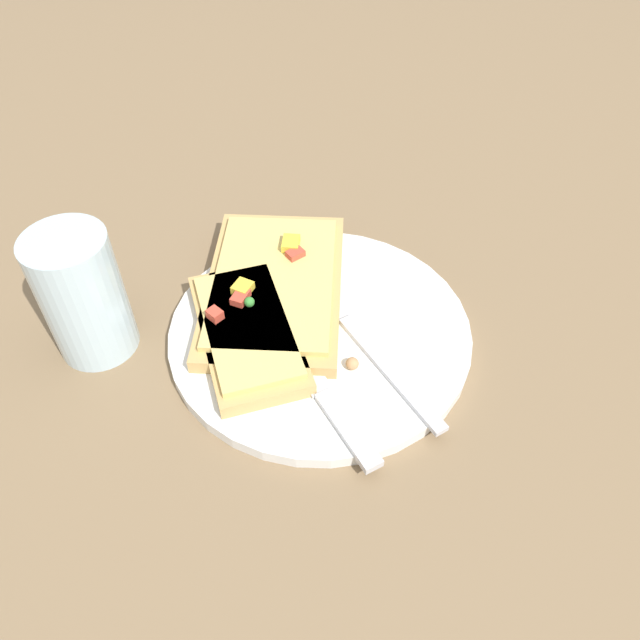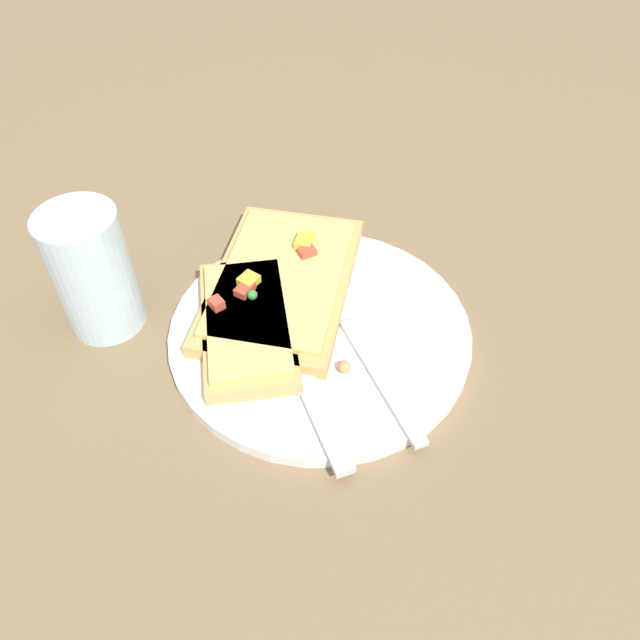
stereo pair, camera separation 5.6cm
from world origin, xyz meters
name	(u,v)px [view 1 (the left image)]	position (x,y,z in m)	size (l,w,h in m)	color
ground_plane	(320,336)	(0.00, 0.00, 0.00)	(4.00, 4.00, 0.00)	#7F6647
plate	(320,332)	(0.00, 0.00, 0.01)	(0.28, 0.28, 0.01)	white
fork	(357,326)	(0.03, 0.02, 0.01)	(0.23, 0.09, 0.01)	silver
knife	(318,386)	(0.04, -0.05, 0.01)	(0.21, 0.09, 0.01)	silver
pizza_slice_main	(274,285)	(-0.06, 0.01, 0.02)	(0.23, 0.24, 0.03)	tan
pizza_slice_corner	(247,330)	(-0.04, -0.05, 0.02)	(0.18, 0.15, 0.03)	tan
crumb_scatter	(343,340)	(0.03, 0.00, 0.02)	(0.08, 0.06, 0.01)	tan
drinking_glass	(83,296)	(-0.15, -0.14, 0.06)	(0.07, 0.07, 0.12)	silver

